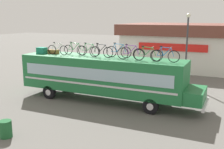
% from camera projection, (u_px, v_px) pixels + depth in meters
% --- Properties ---
extents(ground_plane, '(120.00, 120.00, 0.00)m').
position_uv_depth(ground_plane, '(101.00, 100.00, 18.59)').
color(ground_plane, '#605E59').
extents(bus, '(12.41, 2.59, 2.98)m').
position_uv_depth(bus, '(104.00, 75.00, 18.14)').
color(bus, '#1E6B38').
rests_on(bus, ground).
extents(luggage_bag_1, '(0.65, 0.51, 0.45)m').
position_uv_depth(luggage_bag_1, '(42.00, 51.00, 19.58)').
color(luggage_bag_1, '#1E7F66').
rests_on(luggage_bag_1, bus).
extents(luggage_bag_2, '(0.72, 0.42, 0.30)m').
position_uv_depth(luggage_bag_2, '(53.00, 52.00, 19.52)').
color(luggage_bag_2, olive).
rests_on(luggage_bag_2, bus).
extents(rooftop_bicycle_1, '(1.66, 0.44, 0.88)m').
position_uv_depth(rooftop_bicycle_1, '(58.00, 49.00, 18.97)').
color(rooftop_bicycle_1, black).
rests_on(rooftop_bicycle_1, bus).
extents(rooftop_bicycle_2, '(1.72, 0.44, 0.91)m').
position_uv_depth(rooftop_bicycle_2, '(75.00, 50.00, 18.86)').
color(rooftop_bicycle_2, black).
rests_on(rooftop_bicycle_2, bus).
extents(rooftop_bicycle_3, '(1.68, 0.44, 0.89)m').
position_uv_depth(rooftop_bicycle_3, '(89.00, 50.00, 18.46)').
color(rooftop_bicycle_3, black).
rests_on(rooftop_bicycle_3, bus).
extents(rooftop_bicycle_4, '(1.71, 0.44, 0.93)m').
position_uv_depth(rooftop_bicycle_4, '(101.00, 52.00, 17.71)').
color(rooftop_bicycle_4, black).
rests_on(rooftop_bicycle_4, bus).
extents(rooftop_bicycle_5, '(1.76, 0.44, 0.97)m').
position_uv_depth(rooftop_bicycle_5, '(119.00, 51.00, 17.63)').
color(rooftop_bicycle_5, black).
rests_on(rooftop_bicycle_5, bus).
extents(rooftop_bicycle_6, '(1.79, 0.44, 0.98)m').
position_uv_depth(rooftop_bicycle_6, '(131.00, 53.00, 16.69)').
color(rooftop_bicycle_6, black).
rests_on(rooftop_bicycle_6, bus).
extents(rooftop_bicycle_7, '(1.74, 0.44, 0.91)m').
position_uv_depth(rooftop_bicycle_7, '(147.00, 55.00, 16.35)').
color(rooftop_bicycle_7, black).
rests_on(rooftop_bicycle_7, bus).
extents(rooftop_bicycle_8, '(1.70, 0.44, 0.94)m').
position_uv_depth(rooftop_bicycle_8, '(165.00, 55.00, 15.95)').
color(rooftop_bicycle_8, black).
rests_on(rooftop_bicycle_8, bus).
extents(roadside_building, '(12.18, 9.63, 4.78)m').
position_uv_depth(roadside_building, '(181.00, 45.00, 30.84)').
color(roadside_building, silver).
rests_on(roadside_building, ground).
extents(trash_bin, '(0.58, 0.58, 0.83)m').
position_uv_depth(trash_bin, '(6.00, 129.00, 12.84)').
color(trash_bin, '#1E592D').
rests_on(trash_bin, ground).
extents(street_lamp, '(0.35, 0.35, 5.86)m').
position_uv_depth(street_lamp, '(187.00, 42.00, 22.27)').
color(street_lamp, '#38383D').
rests_on(street_lamp, ground).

